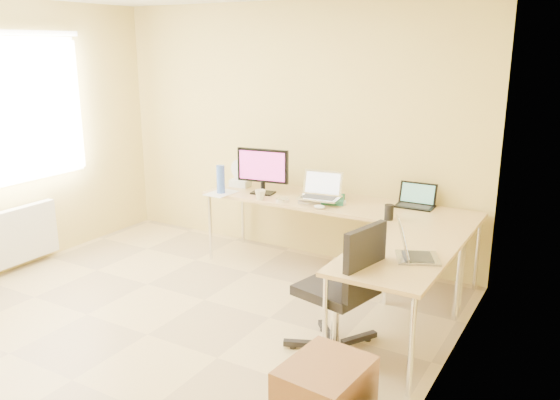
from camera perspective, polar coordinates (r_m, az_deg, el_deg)
The scene contains 22 objects.
floor at distance 4.65m, azimuth -13.16°, elevation -13.00°, with size 4.50×4.50×0.00m, color #CEB481.
wall_back at distance 5.98m, azimuth 1.03°, elevation 6.92°, with size 4.50×4.50×0.00m, color #E0C96E.
wall_right at distance 3.14m, azimuth 14.41°, elevation -1.31°, with size 4.50×4.50×0.00m, color #E0C96E.
desk_main at distance 5.54m, azimuth 5.51°, elevation -3.82°, with size 2.65×0.70×0.73m, color tan.
desk_return at distance 4.34m, azimuth 11.67°, elevation -9.63°, with size 0.70×1.30×0.73m, color tan.
monitor at distance 5.65m, azimuth -1.73°, elevation 2.90°, with size 0.53×0.17×0.46m, color black.
book_stack at distance 5.42m, azimuth 5.35°, elevation 0.07°, with size 0.21×0.28×0.05m, color #276D58.
laptop_center at distance 5.32m, azimuth 3.99°, elevation 1.43°, with size 0.38×0.29×0.25m, color silver.
laptop_black at distance 5.34m, azimuth 13.42°, elevation 0.43°, with size 0.34×0.25×0.22m, color black.
keyboard at distance 5.37m, azimuth 4.24°, elevation -0.19°, with size 0.45×0.13×0.02m, color white.
mouse at distance 5.17m, azimuth 3.99°, elevation -0.69°, with size 0.11×0.07×0.04m, color silver.
mug at distance 5.47m, azimuth -1.99°, elevation 0.53°, with size 0.10×0.10×0.10m, color beige.
cd_stack at distance 5.41m, azimuth 0.26°, elevation 0.02°, with size 0.13×0.13×0.03m, color silver.
water_bottle at distance 5.70m, azimuth -5.97°, elevation 2.06°, with size 0.08×0.08×0.29m, color #3C60BF.
papers at distance 5.73m, azimuth -5.93°, elevation 0.69°, with size 0.22×0.32×0.01m, color silver.
white_box at distance 6.00m, azimuth -3.99°, elevation 1.72°, with size 0.20×0.15×0.07m, color silver.
desk_fan at distance 6.00m, azimuth -3.89°, elevation 2.63°, with size 0.21×0.21×0.26m, color silver.
black_cup at distance 4.92m, azimuth 10.86°, elevation -1.22°, with size 0.08×0.08×0.13m, color black.
laptop_return at distance 4.06m, azimuth 13.71°, elevation -4.26°, with size 0.27×0.34×0.23m, color #8F91A5.
office_chair at distance 4.12m, azimuth 5.63°, elevation -8.74°, with size 0.61×0.61×1.02m, color black.
radiator at distance 6.21m, azimuth -24.59°, elevation -3.19°, with size 0.09×0.80×0.55m, color white.
window at distance 5.99m, azimuth -25.97°, elevation 7.82°, with size 0.10×1.80×1.40m, color white.
Camera 1 is at (2.90, -2.91, 2.17)m, focal length 36.51 mm.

